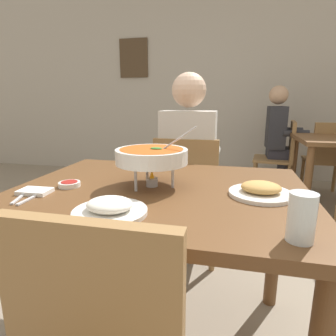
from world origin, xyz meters
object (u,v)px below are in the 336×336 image
Objects in this scene: drink_glass at (301,220)px; patron_bg_left at (279,133)px; dining_table_main at (160,213)px; chair_diner_main at (187,193)px; sauce_dish at (69,184)px; chair_bg_corner at (328,156)px; appetizer_plate at (261,191)px; chair_bg_left at (281,154)px; rice_plate at (110,208)px; diner_main at (189,159)px; curry_bowl at (152,156)px.

drink_glass is 2.94m from patron_bg_left.
dining_table_main is at bearing -108.03° from patron_bg_left.
chair_diner_main is 10.00× the size of sauce_dish.
sauce_dish is at bearing -124.91° from chair_bg_corner.
appetizer_plate is at bearing -1.53° from dining_table_main.
dining_table_main is at bearing -90.00° from chair_diner_main.
drink_glass is at bearing -98.06° from chair_bg_left.
dining_table_main is 5.01× the size of rice_plate.
chair_bg_corner reaches higher than appetizer_plate.
sauce_dish is (-0.38, -0.86, 0.04)m from diner_main.
drink_glass is (0.47, -1.12, 0.33)m from chair_diner_main.
chair_diner_main is at bearing -129.17° from chair_bg_corner.
dining_table_main is at bearing -90.00° from diner_main.
chair_bg_corner is 0.69× the size of patron_bg_left.
chair_bg_left and chair_bg_corner have the same top height.
sauce_dish is 0.90m from drink_glass.
patron_bg_left is (-0.04, 0.08, 0.24)m from chair_bg_left.
dining_table_main is 1.34× the size of chair_diner_main.
dining_table_main is 2.63m from chair_bg_left.
sauce_dish is at bearing -113.76° from diner_main.
drink_glass is at bearing -67.92° from diner_main.
curry_bowl is 0.37× the size of chair_bg_corner.
curry_bowl is 0.45m from appetizer_plate.
appetizer_plate is at bearing -100.66° from chair_bg_left.
chair_bg_left is (1.25, 2.55, -0.28)m from sauce_dish.
diner_main is at bearing 66.24° from sauce_dish.
chair_diner_main is 3.75× the size of appetizer_plate.
chair_bg_corner is (1.76, 2.52, -0.28)m from sauce_dish.
diner_main reaches higher than rice_plate.
chair_bg_corner is at bearing 68.27° from appetizer_plate.
diner_main is 1.92m from chair_bg_left.
diner_main is at bearing -117.22° from chair_bg_left.
sauce_dish is (-0.38, -0.07, 0.13)m from dining_table_main.
diner_main reaches higher than drink_glass.
patron_bg_left reaches higher than chair_diner_main.
patron_bg_left is (0.87, 2.54, -0.16)m from curry_bowl.
patron_bg_left is (0.83, 1.80, 0.24)m from chair_diner_main.
chair_diner_main is 0.91m from appetizer_plate.
diner_main is 1.46× the size of chair_bg_left.
drink_glass is 0.14× the size of chair_bg_corner.
appetizer_plate is 2.67m from chair_bg_corner.
diner_main is 0.79m from curry_bowl.
rice_plate is at bearing -105.43° from dining_table_main.
rice_plate reaches higher than sauce_dish.
patron_bg_left is at bearing 117.03° from chair_bg_left.
patron_bg_left reaches higher than curry_bowl.
rice_plate is at bearing 174.38° from drink_glass.
chair_bg_left is (0.87, 2.48, -0.15)m from dining_table_main.
diner_main reaches higher than chair_bg_corner.
dining_table_main is 0.92× the size of patron_bg_left.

